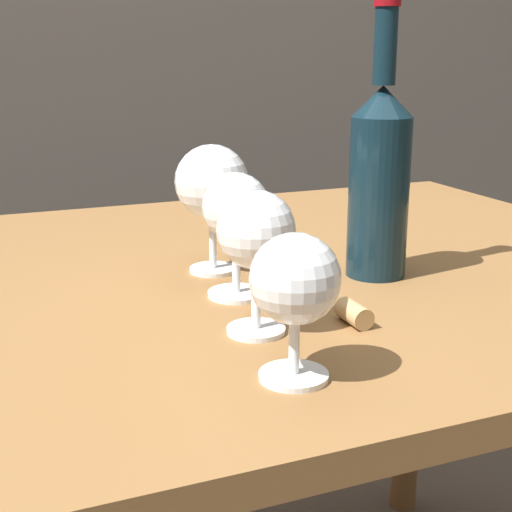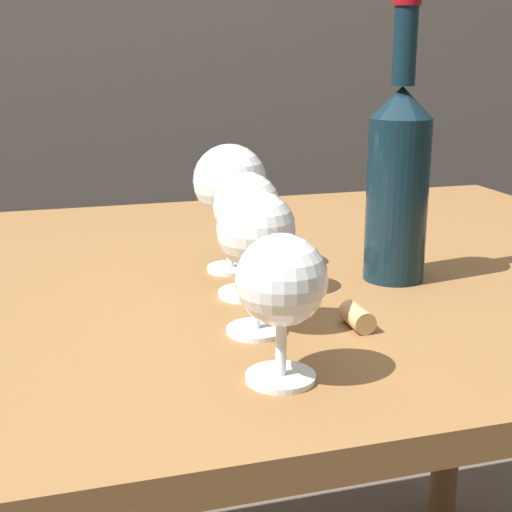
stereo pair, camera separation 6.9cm
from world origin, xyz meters
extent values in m
cube|color=brown|center=(0.00, 0.00, 0.69)|extent=(1.32, 0.85, 0.03)
cylinder|color=brown|center=(0.60, 0.37, 0.34)|extent=(0.06, 0.06, 0.67)
cylinder|color=white|center=(0.01, -0.31, 0.71)|extent=(0.06, 0.06, 0.00)
cylinder|color=white|center=(0.01, -0.31, 0.74)|extent=(0.01, 0.01, 0.06)
sphere|color=white|center=(0.01, -0.31, 0.79)|extent=(0.07, 0.07, 0.07)
ellipsoid|color=#470A16|center=(0.01, -0.31, 0.79)|extent=(0.07, 0.07, 0.03)
cylinder|color=white|center=(0.02, -0.21, 0.71)|extent=(0.06, 0.06, 0.00)
cylinder|color=white|center=(0.02, -0.21, 0.74)|extent=(0.01, 0.01, 0.07)
sphere|color=white|center=(0.02, -0.21, 0.81)|extent=(0.07, 0.07, 0.07)
ellipsoid|color=beige|center=(0.02, -0.21, 0.81)|extent=(0.07, 0.07, 0.04)
cylinder|color=white|center=(0.04, -0.10, 0.71)|extent=(0.06, 0.06, 0.00)
cylinder|color=white|center=(0.04, -0.10, 0.74)|extent=(0.01, 0.01, 0.07)
sphere|color=white|center=(0.04, -0.10, 0.80)|extent=(0.07, 0.07, 0.07)
ellipsoid|color=#EACC66|center=(0.04, -0.10, 0.81)|extent=(0.06, 0.06, 0.04)
cylinder|color=white|center=(0.05, 0.00, 0.71)|extent=(0.06, 0.06, 0.00)
cylinder|color=white|center=(0.05, 0.00, 0.75)|extent=(0.01, 0.01, 0.08)
sphere|color=white|center=(0.05, 0.00, 0.81)|extent=(0.09, 0.09, 0.09)
ellipsoid|color=gold|center=(0.05, 0.00, 0.82)|extent=(0.08, 0.08, 0.04)
cylinder|color=#0F232D|center=(0.22, -0.09, 0.80)|extent=(0.07, 0.07, 0.19)
cone|color=#0F232D|center=(0.22, -0.09, 0.91)|extent=(0.07, 0.07, 0.03)
cylinder|color=#0F232D|center=(0.22, -0.09, 0.97)|extent=(0.03, 0.03, 0.08)
cylinder|color=maroon|center=(0.22, -0.09, 1.02)|extent=(0.03, 0.03, 0.01)
cylinder|color=tan|center=(0.12, -0.22, 0.71)|extent=(0.02, 0.04, 0.02)
camera|label=1|loc=(-0.23, -0.82, 0.97)|focal=51.88mm
camera|label=2|loc=(-0.17, -0.84, 0.97)|focal=51.88mm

